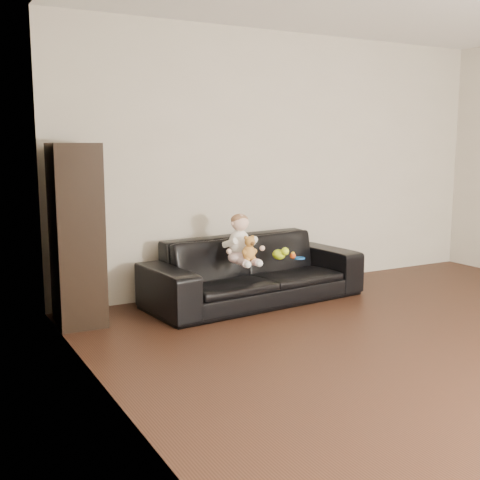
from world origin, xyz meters
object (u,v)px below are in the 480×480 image
sofa (254,270)px  baby (241,242)px  teddy_bear (249,249)px  toy_blue_disc (300,258)px  cabinet (76,235)px  toy_green (279,255)px  toy_rattle (293,256)px

sofa → baby: (-0.21, -0.11, 0.30)m
baby → teddy_bear: size_ratio=2.04×
sofa → toy_blue_disc: size_ratio=20.25×
sofa → cabinet: size_ratio=1.40×
toy_green → toy_rattle: (0.14, -0.03, -0.02)m
baby → toy_green: baby is taller
sofa → cabinet: cabinet is taller
sofa → toy_green: sofa is taller
toy_green → toy_rattle: toy_green is taller
baby → toy_blue_disc: bearing=-1.4°
cabinet → toy_green: size_ratio=10.47×
toy_rattle → toy_blue_disc: toy_rattle is taller
cabinet → teddy_bear: (1.43, -0.35, -0.18)m
cabinet → baby: (1.42, -0.21, -0.14)m
sofa → toy_rattle: 0.39m
baby → toy_blue_disc: 0.64m
teddy_bear → toy_green: size_ratio=1.58×
baby → toy_rattle: size_ratio=7.79×
baby → teddy_bear: 0.15m
baby → toy_rattle: 0.58m
cabinet → teddy_bear: size_ratio=6.63×
cabinet → toy_green: cabinet is taller
sofa → toy_blue_disc: sofa is taller
teddy_bear → cabinet: bearing=156.2°
cabinet → toy_rattle: cabinet is taller
teddy_bear → toy_rattle: teddy_bear is taller
cabinet → baby: size_ratio=3.26×
toy_rattle → toy_blue_disc: bearing=-31.0°
sofa → toy_green: (0.21, -0.10, 0.15)m
baby → toy_green: bearing=4.8°
cabinet → sofa: bearing=-0.5°
toy_blue_disc → baby: bearing=175.2°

